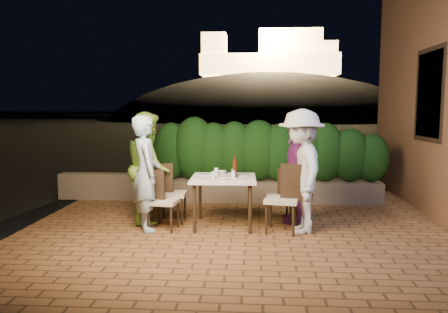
# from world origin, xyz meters

# --- Properties ---
(ground) EXTENTS (400.00, 400.00, 0.00)m
(ground) POSITION_xyz_m (0.00, 0.00, -0.02)
(ground) COLOR black
(ground) RESTS_ON ground
(terrace_floor) EXTENTS (7.00, 6.00, 0.15)m
(terrace_floor) POSITION_xyz_m (0.00, 0.50, -0.07)
(terrace_floor) COLOR brown
(terrace_floor) RESTS_ON ground
(window_pane) EXTENTS (0.08, 1.00, 1.40)m
(window_pane) POSITION_xyz_m (2.82, 1.50, 2.00)
(window_pane) COLOR black
(window_pane) RESTS_ON building_wall
(window_frame) EXTENTS (0.06, 1.15, 1.55)m
(window_frame) POSITION_xyz_m (2.81, 1.50, 2.00)
(window_frame) COLOR black
(window_frame) RESTS_ON building_wall
(planter) EXTENTS (4.20, 0.55, 0.40)m
(planter) POSITION_xyz_m (0.20, 2.30, 0.20)
(planter) COLOR brown
(planter) RESTS_ON ground
(hedge) EXTENTS (4.00, 0.70, 1.10)m
(hedge) POSITION_xyz_m (0.20, 2.30, 0.95)
(hedge) COLOR #13380F
(hedge) RESTS_ON planter
(parapet) EXTENTS (2.20, 0.30, 0.50)m
(parapet) POSITION_xyz_m (-2.80, 2.30, 0.25)
(parapet) COLOR brown
(parapet) RESTS_ON ground
(hill) EXTENTS (52.00, 40.00, 22.00)m
(hill) POSITION_xyz_m (2.00, 60.00, -4.00)
(hill) COLOR black
(hill) RESTS_ON ground
(fortress) EXTENTS (26.00, 8.00, 8.00)m
(fortress) POSITION_xyz_m (2.00, 60.00, 10.50)
(fortress) COLOR #FFCC7A
(fortress) RESTS_ON hill
(dining_table) EXTENTS (0.98, 0.98, 0.75)m
(dining_table) POSITION_xyz_m (-0.54, 0.47, 0.38)
(dining_table) COLOR white
(dining_table) RESTS_ON ground
(plate_nw) EXTENTS (0.23, 0.23, 0.01)m
(plate_nw) POSITION_xyz_m (-0.82, 0.22, 0.76)
(plate_nw) COLOR white
(plate_nw) RESTS_ON dining_table
(plate_sw) EXTENTS (0.20, 0.20, 0.01)m
(plate_sw) POSITION_xyz_m (-0.83, 0.64, 0.76)
(plate_sw) COLOR white
(plate_sw) RESTS_ON dining_table
(plate_ne) EXTENTS (0.20, 0.20, 0.01)m
(plate_ne) POSITION_xyz_m (-0.28, 0.26, 0.76)
(plate_ne) COLOR white
(plate_ne) RESTS_ON dining_table
(plate_se) EXTENTS (0.20, 0.20, 0.01)m
(plate_se) POSITION_xyz_m (-0.26, 0.66, 0.76)
(plate_se) COLOR white
(plate_se) RESTS_ON dining_table
(plate_centre) EXTENTS (0.24, 0.24, 0.01)m
(plate_centre) POSITION_xyz_m (-0.53, 0.47, 0.76)
(plate_centre) COLOR white
(plate_centre) RESTS_ON dining_table
(plate_front) EXTENTS (0.23, 0.23, 0.01)m
(plate_front) POSITION_xyz_m (-0.47, 0.17, 0.76)
(plate_front) COLOR white
(plate_front) RESTS_ON dining_table
(glass_nw) EXTENTS (0.06, 0.06, 0.11)m
(glass_nw) POSITION_xyz_m (-0.68, 0.29, 0.80)
(glass_nw) COLOR silver
(glass_nw) RESTS_ON dining_table
(glass_sw) EXTENTS (0.07, 0.07, 0.12)m
(glass_sw) POSITION_xyz_m (-0.67, 0.65, 0.81)
(glass_sw) COLOR silver
(glass_sw) RESTS_ON dining_table
(glass_ne) EXTENTS (0.06, 0.06, 0.11)m
(glass_ne) POSITION_xyz_m (-0.39, 0.40, 0.80)
(glass_ne) COLOR silver
(glass_ne) RESTS_ON dining_table
(glass_se) EXTENTS (0.06, 0.06, 0.10)m
(glass_se) POSITION_xyz_m (-0.40, 0.66, 0.80)
(glass_se) COLOR silver
(glass_se) RESTS_ON dining_table
(beer_bottle) EXTENTS (0.06, 0.06, 0.33)m
(beer_bottle) POSITION_xyz_m (-0.38, 0.51, 0.91)
(beer_bottle) COLOR #45190B
(beer_bottle) RESTS_ON dining_table
(bowl) EXTENTS (0.20, 0.20, 0.04)m
(bowl) POSITION_xyz_m (-0.61, 0.79, 0.77)
(bowl) COLOR white
(bowl) RESTS_ON dining_table
(chair_left_front) EXTENTS (0.46, 0.46, 0.89)m
(chair_left_front) POSITION_xyz_m (-1.41, 0.21, 0.44)
(chair_left_front) COLOR black
(chair_left_front) RESTS_ON ground
(chair_left_back) EXTENTS (0.44, 0.44, 0.92)m
(chair_left_back) POSITION_xyz_m (-1.37, 0.68, 0.46)
(chair_left_back) COLOR black
(chair_left_back) RESTS_ON ground
(chair_right_front) EXTENTS (0.54, 0.54, 1.00)m
(chair_right_front) POSITION_xyz_m (0.31, 0.20, 0.50)
(chair_right_front) COLOR black
(chair_right_front) RESTS_ON ground
(chair_right_back) EXTENTS (0.43, 0.43, 0.85)m
(chair_right_back) POSITION_xyz_m (0.29, 0.72, 0.43)
(chair_right_back) COLOR black
(chair_right_back) RESTS_ON ground
(diner_blue) EXTENTS (0.61, 0.72, 1.68)m
(diner_blue) POSITION_xyz_m (-1.66, 0.20, 0.84)
(diner_blue) COLOR #A6C3D6
(diner_blue) RESTS_ON ground
(diner_green) EXTENTS (0.86, 0.98, 1.73)m
(diner_green) POSITION_xyz_m (-1.74, 0.68, 0.86)
(diner_green) COLOR #7EB438
(diner_green) RESTS_ON ground
(diner_white) EXTENTS (0.77, 1.21, 1.77)m
(diner_white) POSITION_xyz_m (0.58, 0.22, 0.89)
(diner_white) COLOR silver
(diner_white) RESTS_ON ground
(diner_purple) EXTENTS (0.42, 0.96, 1.61)m
(diner_purple) POSITION_xyz_m (0.57, 0.79, 0.80)
(diner_purple) COLOR #792875
(diner_purple) RESTS_ON ground
(parapet_lamp) EXTENTS (0.10, 0.10, 0.14)m
(parapet_lamp) POSITION_xyz_m (-2.15, 2.30, 0.57)
(parapet_lamp) COLOR orange
(parapet_lamp) RESTS_ON parapet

